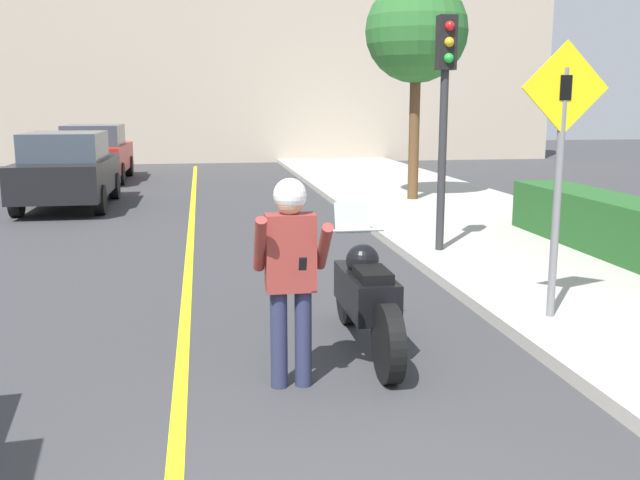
# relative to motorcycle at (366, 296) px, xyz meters

# --- Properties ---
(road_center_line) EXTENTS (0.12, 36.00, 0.01)m
(road_center_line) POSITION_rel_motorcycle_xyz_m (-1.72, 2.56, -0.51)
(road_center_line) COLOR yellow
(road_center_line) RESTS_ON ground
(building_backdrop) EXTENTS (28.00, 1.20, 7.34)m
(building_backdrop) POSITION_rel_motorcycle_xyz_m (-1.12, 22.56, 3.15)
(building_backdrop) COLOR #B2A38E
(building_backdrop) RESTS_ON ground
(motorcycle) EXTENTS (0.62, 2.34, 1.32)m
(motorcycle) POSITION_rel_motorcycle_xyz_m (0.00, 0.00, 0.00)
(motorcycle) COLOR black
(motorcycle) RESTS_ON ground
(person_biker) EXTENTS (0.59, 0.47, 1.73)m
(person_biker) POSITION_rel_motorcycle_xyz_m (-0.81, -0.81, 0.54)
(person_biker) COLOR #282D4C
(person_biker) RESTS_ON ground
(crossing_sign) EXTENTS (0.91, 0.08, 2.77)m
(crossing_sign) POSITION_rel_motorcycle_xyz_m (2.04, 0.29, 1.28)
(crossing_sign) COLOR slate
(crossing_sign) RESTS_ON sidewalk_curb
(traffic_light) EXTENTS (0.26, 0.30, 3.40)m
(traffic_light) POSITION_rel_motorcycle_xyz_m (2.02, 3.74, 1.99)
(traffic_light) COLOR #2D2D30
(traffic_light) RESTS_ON sidewalk_curb
(hedge_row) EXTENTS (0.90, 5.51, 0.81)m
(hedge_row) POSITION_rel_motorcycle_xyz_m (4.48, 2.90, 0.02)
(hedge_row) COLOR #235623
(hedge_row) RESTS_ON sidewalk_curb
(street_tree) EXTENTS (2.28, 2.28, 4.90)m
(street_tree) POSITION_rel_motorcycle_xyz_m (3.32, 9.49, 3.34)
(street_tree) COLOR brown
(street_tree) RESTS_ON sidewalk_curb
(parked_car_black) EXTENTS (1.88, 4.20, 1.68)m
(parked_car_black) POSITION_rel_motorcycle_xyz_m (-4.44, 10.24, 0.34)
(parked_car_black) COLOR black
(parked_car_black) RESTS_ON ground
(parked_car_red) EXTENTS (1.88, 4.20, 1.68)m
(parked_car_red) POSITION_rel_motorcycle_xyz_m (-4.62, 15.95, 0.34)
(parked_car_red) COLOR black
(parked_car_red) RESTS_ON ground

